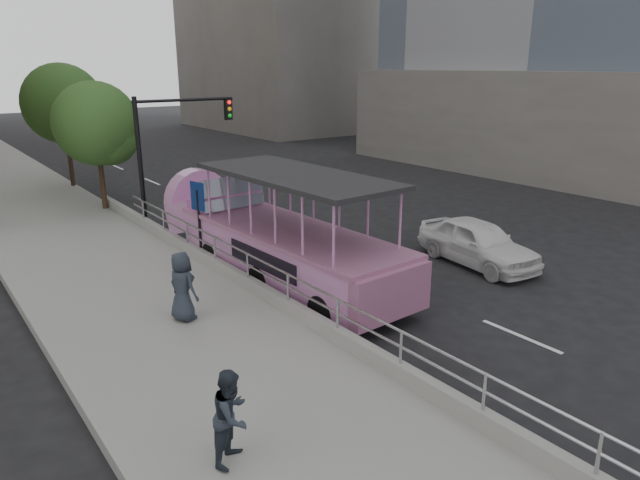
# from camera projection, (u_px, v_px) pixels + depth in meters

# --- Properties ---
(ground) EXTENTS (160.00, 160.00, 0.00)m
(ground) POSITION_uv_depth(u_px,v_px,m) (431.00, 319.00, 14.82)
(ground) COLOR black
(sidewalk) EXTENTS (5.50, 80.00, 0.30)m
(sidewalk) POSITION_uv_depth(u_px,v_px,m) (91.00, 257.00, 19.12)
(sidewalk) COLOR gray
(sidewalk) RESTS_ON ground
(kerb_wall) EXTENTS (0.24, 30.00, 0.36)m
(kerb_wall) POSITION_uv_depth(u_px,v_px,m) (288.00, 306.00, 14.42)
(kerb_wall) COLOR #A0A19C
(kerb_wall) RESTS_ON sidewalk
(guardrail) EXTENTS (0.07, 22.00, 0.71)m
(guardrail) POSITION_uv_depth(u_px,v_px,m) (288.00, 282.00, 14.22)
(guardrail) COLOR #B8B9BE
(guardrail) RESTS_ON kerb_wall
(duck_boat) EXTENTS (2.93, 10.45, 3.44)m
(duck_boat) POSITION_uv_depth(u_px,v_px,m) (269.00, 236.00, 17.52)
(duck_boat) COLOR black
(duck_boat) RESTS_ON ground
(car) EXTENTS (2.29, 4.60, 1.51)m
(car) POSITION_uv_depth(u_px,v_px,m) (478.00, 242.00, 18.68)
(car) COLOR white
(car) RESTS_ON ground
(pedestrian_mid) EXTENTS (0.98, 0.94, 1.58)m
(pedestrian_mid) POSITION_uv_depth(u_px,v_px,m) (232.00, 416.00, 8.87)
(pedestrian_mid) COLOR #2A323E
(pedestrian_mid) RESTS_ON sidewalk
(pedestrian_far) EXTENTS (0.78, 0.98, 1.74)m
(pedestrian_far) POSITION_uv_depth(u_px,v_px,m) (182.00, 286.00, 13.84)
(pedestrian_far) COLOR #2A323E
(pedestrian_far) RESTS_ON sidewalk
(parking_sign) EXTENTS (0.18, 0.62, 2.81)m
(parking_sign) POSITION_uv_depth(u_px,v_px,m) (199.00, 215.00, 18.13)
(parking_sign) COLOR black
(parking_sign) RESTS_ON ground
(traffic_signal) EXTENTS (4.20, 0.32, 5.20)m
(traffic_signal) POSITION_uv_depth(u_px,v_px,m) (168.00, 140.00, 22.36)
(traffic_signal) COLOR black
(traffic_signal) RESTS_ON ground
(street_tree_near) EXTENTS (3.52, 3.52, 5.72)m
(street_tree_near) POSITION_uv_depth(u_px,v_px,m) (99.00, 127.00, 23.97)
(street_tree_near) COLOR #352018
(street_tree_near) RESTS_ON ground
(street_tree_far) EXTENTS (3.97, 3.97, 6.45)m
(street_tree_far) POSITION_uv_depth(u_px,v_px,m) (66.00, 107.00, 28.53)
(street_tree_far) COLOR #352018
(street_tree_far) RESTS_ON ground
(tower_podium) EXTENTS (26.00, 26.00, 6.00)m
(tower_podium) POSITION_uv_depth(u_px,v_px,m) (626.00, 116.00, 38.79)
(tower_podium) COLOR gray
(tower_podium) RESTS_ON ground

